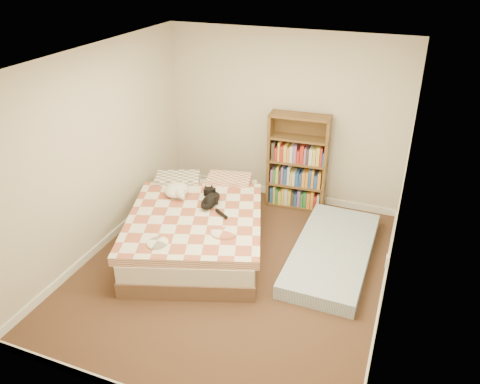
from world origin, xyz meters
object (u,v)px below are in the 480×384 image
(bed, at_px, (198,226))
(bookshelf, at_px, (297,173))
(black_cat, at_px, (212,199))
(white_dog, at_px, (177,190))
(floor_mattress, at_px, (332,253))

(bed, distance_m, bookshelf, 1.74)
(black_cat, height_order, white_dog, white_dog)
(bed, distance_m, floor_mattress, 1.73)
(bookshelf, bearing_deg, floor_mattress, -59.82)
(bed, relative_size, floor_mattress, 1.31)
(floor_mattress, xyz_separation_m, white_dog, (-2.08, -0.10, 0.52))
(black_cat, bearing_deg, bookshelf, 29.90)
(bookshelf, xyz_separation_m, white_dog, (-1.29, -1.27, 0.08))
(bed, distance_m, black_cat, 0.39)
(bookshelf, relative_size, white_dog, 3.83)
(bookshelf, xyz_separation_m, black_cat, (-0.78, -1.30, 0.07))
(bookshelf, height_order, black_cat, bookshelf)
(bookshelf, relative_size, black_cat, 1.98)
(floor_mattress, bearing_deg, bed, -169.65)
(floor_mattress, height_order, white_dog, white_dog)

